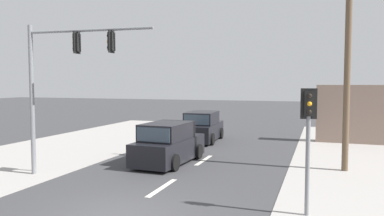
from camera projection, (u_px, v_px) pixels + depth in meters
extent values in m
plane|color=#3A3A3D|center=(119.00, 216.00, 10.42)|extent=(140.00, 140.00, 0.00)
cube|color=silver|center=(162.00, 188.00, 13.25)|extent=(0.20, 2.40, 0.01)
cube|color=silver|center=(204.00, 160.00, 17.96)|extent=(0.20, 2.40, 0.01)
cylinder|color=brown|center=(348.00, 43.00, 15.41)|extent=(0.26, 0.26, 10.72)
cylinder|color=slate|center=(32.00, 101.00, 15.00)|extent=(0.18, 0.18, 6.00)
cylinder|color=slate|center=(89.00, 30.00, 14.15)|extent=(5.19, 0.47, 0.11)
cube|color=black|center=(77.00, 43.00, 14.31)|extent=(0.22, 0.27, 0.68)
cube|color=black|center=(77.00, 43.00, 14.31)|extent=(0.07, 0.44, 0.84)
sphere|color=black|center=(74.00, 37.00, 14.33)|extent=(0.13, 0.13, 0.13)
sphere|color=orange|center=(74.00, 43.00, 14.34)|extent=(0.13, 0.13, 0.13)
sphere|color=black|center=(74.00, 49.00, 14.36)|extent=(0.13, 0.13, 0.13)
cube|color=black|center=(111.00, 42.00, 13.94)|extent=(0.22, 0.27, 0.68)
cube|color=black|center=(111.00, 42.00, 13.94)|extent=(0.07, 0.44, 0.84)
sphere|color=black|center=(108.00, 36.00, 13.95)|extent=(0.13, 0.13, 0.13)
sphere|color=orange|center=(108.00, 42.00, 13.97)|extent=(0.13, 0.13, 0.13)
sphere|color=black|center=(109.00, 48.00, 13.98)|extent=(0.13, 0.13, 0.13)
cylinder|color=slate|center=(307.00, 166.00, 10.34)|extent=(0.12, 0.12, 2.80)
cube|color=black|center=(309.00, 104.00, 10.23)|extent=(0.29, 0.25, 0.68)
cube|color=black|center=(309.00, 104.00, 10.23)|extent=(0.44, 0.12, 0.84)
sphere|color=black|center=(310.00, 96.00, 10.10)|extent=(0.13, 0.13, 0.13)
sphere|color=orange|center=(310.00, 104.00, 10.11)|extent=(0.13, 0.13, 0.13)
sphere|color=black|center=(309.00, 112.00, 10.13)|extent=(0.13, 0.13, 0.13)
cube|color=black|center=(169.00, 149.00, 17.36)|extent=(2.08, 4.59, 1.00)
cube|color=black|center=(167.00, 131.00, 17.11)|extent=(1.86, 2.79, 0.76)
cube|color=#384756|center=(179.00, 128.00, 18.38)|extent=(1.58, 0.15, 0.65)
cube|color=#384756|center=(153.00, 135.00, 15.85)|extent=(1.55, 0.14, 0.61)
cube|color=white|center=(188.00, 138.00, 19.44)|extent=(1.56, 0.13, 0.14)
cylinder|color=black|center=(165.00, 149.00, 19.01)|extent=(0.26, 0.73, 0.72)
cylinder|color=black|center=(198.00, 151.00, 18.32)|extent=(0.26, 0.73, 0.72)
cylinder|color=black|center=(137.00, 159.00, 16.43)|extent=(0.26, 0.73, 0.72)
cylinder|color=black|center=(175.00, 163.00, 15.74)|extent=(0.26, 0.73, 0.72)
cube|color=black|center=(203.00, 131.00, 23.93)|extent=(2.10, 4.60, 1.00)
cube|color=black|center=(202.00, 118.00, 23.68)|extent=(1.88, 2.80, 0.76)
cube|color=#384756|center=(207.00, 116.00, 25.00)|extent=(1.58, 0.15, 0.65)
cube|color=#384756|center=(196.00, 120.00, 22.36)|extent=(1.55, 0.15, 0.61)
cube|color=white|center=(210.00, 124.00, 26.10)|extent=(1.56, 0.13, 0.14)
cylinder|color=black|center=(194.00, 132.00, 25.54)|extent=(0.26, 0.73, 0.72)
cylinder|color=black|center=(221.00, 133.00, 25.04)|extent=(0.26, 0.73, 0.72)
cylinder|color=black|center=(183.00, 138.00, 22.85)|extent=(0.26, 0.73, 0.72)
cylinder|color=black|center=(212.00, 139.00, 22.36)|extent=(0.26, 0.73, 0.72)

